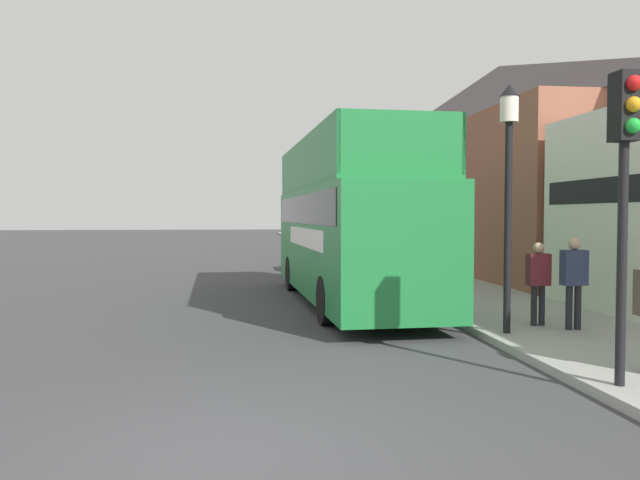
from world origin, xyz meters
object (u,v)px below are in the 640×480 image
Objects in this scene: lamp_post_nearest at (509,161)px; traffic_signal at (625,157)px; parked_car_ahead_of_bus at (324,254)px; pedestrian_third at (538,276)px; pedestrian_second at (574,274)px; lamp_post_second at (393,185)px; tour_bus at (348,230)px.

traffic_signal is at bearing -91.01° from lamp_post_nearest.
lamp_post_nearest is (0.06, 3.52, 0.25)m from traffic_signal.
parked_car_ahead_of_bus is 1.10× the size of traffic_signal.
lamp_post_nearest is at bearing -144.57° from pedestrian_third.
lamp_post_nearest is at bearing -173.21° from pedestrian_second.
tour_bus is at bearing -118.44° from lamp_post_second.
pedestrian_third is at bearing 133.10° from pedestrian_second.
lamp_post_second reaches higher than lamp_post_nearest.
tour_bus is at bearing 124.02° from pedestrian_third.
pedestrian_third is 0.41× the size of traffic_signal.
tour_bus reaches higher than pedestrian_third.
tour_bus is 2.60× the size of traffic_signal.
tour_bus is 4.77m from lamp_post_second.
parked_car_ahead_of_bus is at bearing 96.27° from lamp_post_nearest.
pedestrian_third is (2.97, -4.40, -0.77)m from tour_bus.
pedestrian_third reaches higher than parked_car_ahead_of_bus.
traffic_signal is at bearing -111.18° from pedestrian_second.
tour_bus is 2.27× the size of lamp_post_nearest.
pedestrian_second is 9.23m from lamp_post_second.
lamp_post_second is (-0.79, 8.42, 2.13)m from pedestrian_third.
lamp_post_nearest is 1.00× the size of lamp_post_second.
tour_bus reaches higher than pedestrian_second.
parked_car_ahead_of_bus is at bearing 108.91° from lamp_post_second.
lamp_post_nearest reaches higher than tour_bus.
lamp_post_second is (2.18, 4.02, 1.36)m from tour_bus.
parked_car_ahead_of_bus is 2.68× the size of pedestrian_third.
lamp_post_nearest reaches higher than traffic_signal.
pedestrian_second is (3.42, -4.88, -0.71)m from tour_bus.
traffic_signal reaches higher than pedestrian_second.
pedestrian_third is at bearing -84.64° from lamp_post_second.
pedestrian_second is 0.67m from pedestrian_third.
lamp_post_nearest is (2.06, -5.05, 1.35)m from tour_bus.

